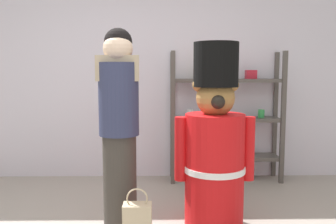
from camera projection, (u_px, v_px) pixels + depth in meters
The scene contains 4 objects.
back_wall at pixel (146, 74), 4.43m from camera, with size 6.40×0.12×2.60m, color silver.
merchandise_shelf at pixel (226, 117), 4.29m from camera, with size 1.35×0.35×1.57m.
teddy_bear_guard at pixel (215, 148), 2.96m from camera, with size 0.67×0.52×1.57m.
person_shopper at pixel (119, 126), 2.82m from camera, with size 0.33×0.32×1.67m.
Camera 1 is at (0.22, -2.26, 1.32)m, focal length 37.69 mm.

